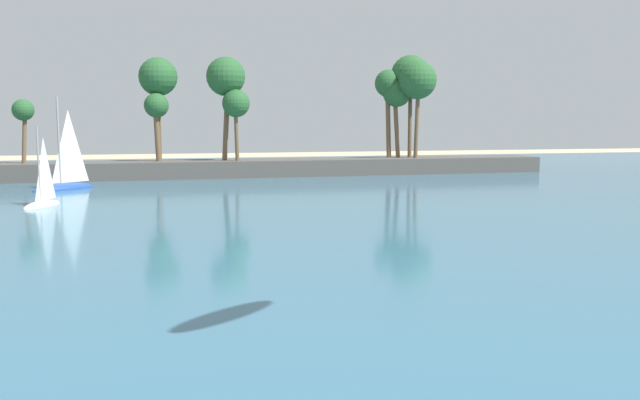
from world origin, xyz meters
The scene contains 4 objects.
sea centered at (0.00, 59.97, 0.03)m, with size 220.00×103.69×0.06m, color #386B84.
palm_headland centered at (2.77, 71.91, 4.26)m, with size 82.58×6.30×13.42m.
sailboat_near_shore centered at (-10.21, 49.37, 0.59)m, with size 2.78×4.17×5.85m.
sailboat_toward_headland centered at (-9.89, 61.41, 0.82)m, with size 5.59×5.09×8.46m.
Camera 1 is at (-4.04, 0.54, 5.67)m, focal length 37.70 mm.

